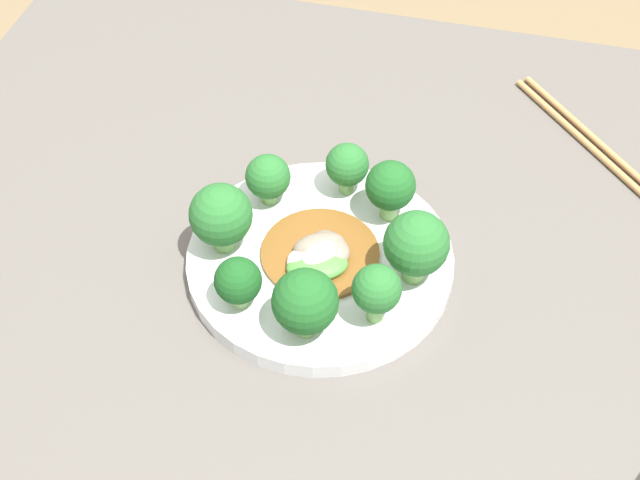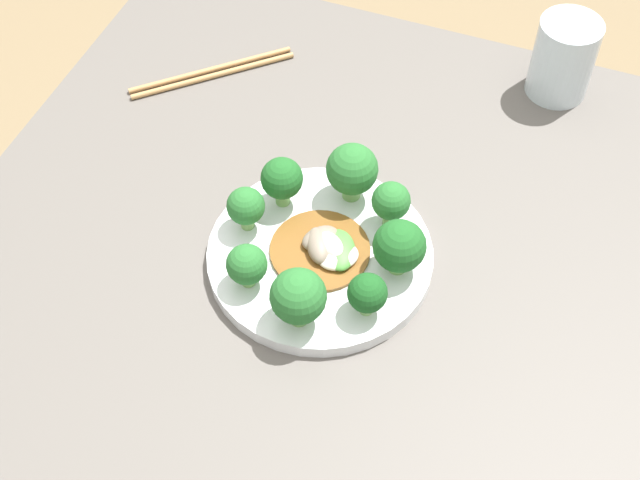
{
  "view_description": "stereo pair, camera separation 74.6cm",
  "coord_description": "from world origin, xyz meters",
  "px_view_note": "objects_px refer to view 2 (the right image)",
  "views": [
    {
      "loc": [
        0.14,
        -0.53,
        1.36
      ],
      "look_at": [
        0.01,
        -0.02,
        0.77
      ],
      "focal_mm": 50.0,
      "sensor_mm": 36.0,
      "label": 1
    },
    {
      "loc": [
        -0.52,
        -0.23,
        1.51
      ],
      "look_at": [
        0.01,
        -0.02,
        0.77
      ],
      "focal_mm": 50.0,
      "sensor_mm": 36.0,
      "label": 2
    }
  ],
  "objects_px": {
    "plate": "(320,256)",
    "drinking_glass": "(563,58)",
    "broccoli_northwest": "(247,265)",
    "broccoli_east": "(352,170)",
    "broccoli_north": "(246,207)",
    "broccoli_southeast": "(391,202)",
    "broccoli_west": "(298,297)",
    "stirfry_center": "(327,248)",
    "broccoli_northeast": "(282,179)",
    "broccoli_south": "(399,247)",
    "chopsticks": "(212,73)",
    "broccoli_southwest": "(367,294)"
  },
  "relations": [
    {
      "from": "plate",
      "to": "drinking_glass",
      "type": "relative_size",
      "value": 2.35
    },
    {
      "from": "plate",
      "to": "broccoli_northwest",
      "type": "bearing_deg",
      "value": 139.19
    },
    {
      "from": "broccoli_east",
      "to": "drinking_glass",
      "type": "relative_size",
      "value": 0.7
    },
    {
      "from": "plate",
      "to": "broccoli_north",
      "type": "bearing_deg",
      "value": 86.91
    },
    {
      "from": "broccoli_north",
      "to": "broccoli_southeast",
      "type": "xyz_separation_m",
      "value": [
        0.06,
        -0.14,
        0.0
      ]
    },
    {
      "from": "broccoli_west",
      "to": "broccoli_northwest",
      "type": "bearing_deg",
      "value": 70.3
    },
    {
      "from": "broccoli_north",
      "to": "stirfry_center",
      "type": "distance_m",
      "value": 0.1
    },
    {
      "from": "plate",
      "to": "broccoli_east",
      "type": "height_order",
      "value": "broccoli_east"
    },
    {
      "from": "broccoli_southeast",
      "to": "broccoli_northeast",
      "type": "distance_m",
      "value": 0.12
    },
    {
      "from": "broccoli_west",
      "to": "broccoli_southeast",
      "type": "bearing_deg",
      "value": -17.18
    },
    {
      "from": "broccoli_south",
      "to": "chopsticks",
      "type": "distance_m",
      "value": 0.39
    },
    {
      "from": "chopsticks",
      "to": "broccoli_east",
      "type": "bearing_deg",
      "value": -120.75
    },
    {
      "from": "broccoli_east",
      "to": "chopsticks",
      "type": "bearing_deg",
      "value": 59.25
    },
    {
      "from": "broccoli_southeast",
      "to": "broccoli_west",
      "type": "relative_size",
      "value": 0.86
    },
    {
      "from": "broccoli_southeast",
      "to": "broccoli_northeast",
      "type": "xyz_separation_m",
      "value": [
        -0.01,
        0.12,
        0.0
      ]
    },
    {
      "from": "broccoli_southeast",
      "to": "drinking_glass",
      "type": "bearing_deg",
      "value": -22.96
    },
    {
      "from": "broccoli_northwest",
      "to": "broccoli_southwest",
      "type": "xyz_separation_m",
      "value": [
        0.01,
        -0.13,
        -0.0
      ]
    },
    {
      "from": "broccoli_west",
      "to": "drinking_glass",
      "type": "bearing_deg",
      "value": -21.06
    },
    {
      "from": "broccoli_northwest",
      "to": "broccoli_southwest",
      "type": "distance_m",
      "value": 0.13
    },
    {
      "from": "broccoli_southeast",
      "to": "plate",
      "type": "bearing_deg",
      "value": 137.62
    },
    {
      "from": "broccoli_north",
      "to": "broccoli_east",
      "type": "bearing_deg",
      "value": -48.23
    },
    {
      "from": "broccoli_south",
      "to": "drinking_glass",
      "type": "distance_m",
      "value": 0.36
    },
    {
      "from": "broccoli_north",
      "to": "plate",
      "type": "bearing_deg",
      "value": -93.09
    },
    {
      "from": "broccoli_southwest",
      "to": "broccoli_south",
      "type": "bearing_deg",
      "value": -11.87
    },
    {
      "from": "broccoli_northwest",
      "to": "broccoli_south",
      "type": "distance_m",
      "value": 0.16
    },
    {
      "from": "plate",
      "to": "broccoli_west",
      "type": "xyz_separation_m",
      "value": [
        -0.09,
        -0.01,
        0.05
      ]
    },
    {
      "from": "broccoli_northwest",
      "to": "broccoli_southwest",
      "type": "bearing_deg",
      "value": -85.17
    },
    {
      "from": "broccoli_northeast",
      "to": "drinking_glass",
      "type": "xyz_separation_m",
      "value": [
        0.31,
        -0.25,
        -0.0
      ]
    },
    {
      "from": "broccoli_southeast",
      "to": "broccoli_southwest",
      "type": "bearing_deg",
      "value": -173.3
    },
    {
      "from": "broccoli_northwest",
      "to": "chopsticks",
      "type": "distance_m",
      "value": 0.35
    },
    {
      "from": "chopsticks",
      "to": "broccoli_southeast",
      "type": "bearing_deg",
      "value": -119.62
    },
    {
      "from": "stirfry_center",
      "to": "drinking_glass",
      "type": "relative_size",
      "value": 1.04
    },
    {
      "from": "broccoli_west",
      "to": "chopsticks",
      "type": "xyz_separation_m",
      "value": [
        0.32,
        0.25,
        -0.05
      ]
    },
    {
      "from": "broccoli_southwest",
      "to": "broccoli_west",
      "type": "bearing_deg",
      "value": 119.7
    },
    {
      "from": "broccoli_west",
      "to": "broccoli_east",
      "type": "height_order",
      "value": "broccoli_east"
    },
    {
      "from": "broccoli_northwest",
      "to": "broccoli_northeast",
      "type": "relative_size",
      "value": 0.84
    },
    {
      "from": "broccoli_northwest",
      "to": "broccoli_southeast",
      "type": "height_order",
      "value": "broccoli_southeast"
    },
    {
      "from": "plate",
      "to": "broccoli_east",
      "type": "xyz_separation_m",
      "value": [
        0.09,
        -0.0,
        0.05
      ]
    },
    {
      "from": "broccoli_south",
      "to": "broccoli_east",
      "type": "bearing_deg",
      "value": 45.61
    },
    {
      "from": "broccoli_north",
      "to": "drinking_glass",
      "type": "xyz_separation_m",
      "value": [
        0.35,
        -0.27,
        0.0
      ]
    },
    {
      "from": "stirfry_center",
      "to": "chopsticks",
      "type": "relative_size",
      "value": 0.63
    },
    {
      "from": "broccoli_west",
      "to": "stirfry_center",
      "type": "xyz_separation_m",
      "value": [
        0.09,
        0.0,
        -0.03
      ]
    },
    {
      "from": "broccoli_southwest",
      "to": "broccoli_southeast",
      "type": "distance_m",
      "value": 0.12
    },
    {
      "from": "broccoli_north",
      "to": "broccoli_northwest",
      "type": "relative_size",
      "value": 1.04
    },
    {
      "from": "broccoli_west",
      "to": "stirfry_center",
      "type": "height_order",
      "value": "broccoli_west"
    },
    {
      "from": "broccoli_northwest",
      "to": "chopsticks",
      "type": "relative_size",
      "value": 0.31
    },
    {
      "from": "broccoli_west",
      "to": "broccoli_south",
      "type": "height_order",
      "value": "broccoli_west"
    },
    {
      "from": "chopsticks",
      "to": "broccoli_northeast",
      "type": "bearing_deg",
      "value": -136.04
    },
    {
      "from": "broccoli_north",
      "to": "broccoli_south",
      "type": "bearing_deg",
      "value": -88.7
    },
    {
      "from": "broccoli_northeast",
      "to": "drinking_glass",
      "type": "distance_m",
      "value": 0.39
    }
  ]
}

